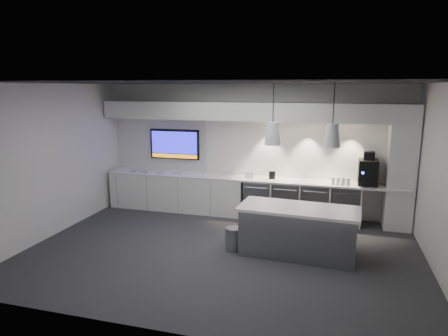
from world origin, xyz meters
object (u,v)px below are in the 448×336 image
(wall_tv, at_px, (175,144))
(bin, at_px, (234,239))
(coffee_machine, at_px, (368,171))
(island, at_px, (298,231))

(wall_tv, bearing_deg, bin, -47.84)
(wall_tv, xyz_separation_m, bin, (2.08, -2.30, -1.35))
(wall_tv, height_order, coffee_machine, wall_tv)
(island, bearing_deg, coffee_machine, 61.08)
(wall_tv, distance_m, coffee_machine, 4.49)
(wall_tv, relative_size, bin, 2.95)
(island, bearing_deg, bin, -171.59)
(bin, height_order, coffee_machine, coffee_machine)
(wall_tv, bearing_deg, island, -34.32)
(island, relative_size, bin, 4.98)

